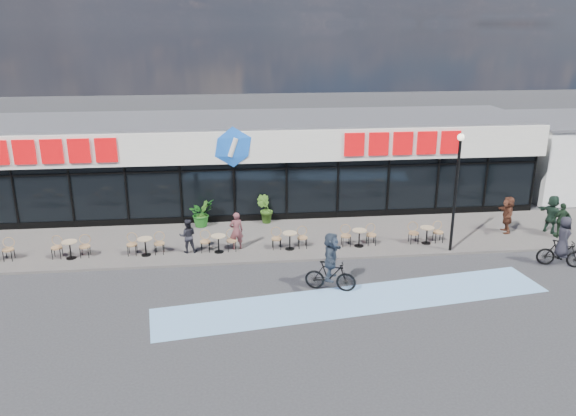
{
  "coord_description": "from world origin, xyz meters",
  "views": [
    {
      "loc": [
        -0.29,
        -18.72,
        9.16
      ],
      "look_at": [
        2.18,
        3.5,
        1.82
      ],
      "focal_mm": 35.0,
      "sensor_mm": 36.0,
      "label": 1
    }
  ],
  "objects": [
    {
      "name": "building",
      "position": [
        -0.0,
        9.93,
        2.34
      ],
      "size": [
        30.6,
        6.57,
        4.75
      ],
      "color": "black",
      "rests_on": "ground"
    },
    {
      "name": "patron_left",
      "position": [
        -0.01,
        3.45,
        0.91
      ],
      "size": [
        0.64,
        0.47,
        1.62
      ],
      "primitive_type": "imported",
      "rotation": [
        0.0,
        0.0,
        3.28
      ],
      "color": "brown",
      "rests_on": "sidewalk"
    },
    {
      "name": "lamp_post",
      "position": [
        8.92,
        2.3,
        3.06
      ],
      "size": [
        0.28,
        0.28,
        4.95
      ],
      "color": "black",
      "rests_on": "sidewalk"
    },
    {
      "name": "cyclist_a",
      "position": [
        3.26,
        -0.63,
        1.01
      ],
      "size": [
        1.93,
        1.71,
        2.21
      ],
      "color": "black",
      "rests_on": "ground"
    },
    {
      "name": "pedestrian_b",
      "position": [
        14.27,
        3.85,
        0.98
      ],
      "size": [
        1.14,
        1.7,
        1.76
      ],
      "primitive_type": "imported",
      "rotation": [
        0.0,
        0.0,
        1.99
      ],
      "color": "#1A3023",
      "rests_on": "sidewalk"
    },
    {
      "name": "cyclist_b",
      "position": [
        12.71,
        0.45,
        0.83
      ],
      "size": [
        1.87,
        1.14,
        2.08
      ],
      "color": "black",
      "rests_on": "ground"
    },
    {
      "name": "potted_plant_mid",
      "position": [
        -1.51,
        6.5,
        0.7
      ],
      "size": [
        0.7,
        0.79,
        1.21
      ],
      "primitive_type": "imported",
      "rotation": [
        0.0,
        0.0,
        1.29
      ],
      "color": "#2F5D1A",
      "rests_on": "sidewalk"
    },
    {
      "name": "potted_plant_right",
      "position": [
        1.42,
        6.62,
        0.77
      ],
      "size": [
        0.89,
        0.8,
        1.35
      ],
      "primitive_type": "imported",
      "rotation": [
        0.0,
        0.0,
        2.82
      ],
      "color": "#305418",
      "rests_on": "sidewalk"
    },
    {
      "name": "pedestrian_a",
      "position": [
        12.28,
        4.11,
        0.95
      ],
      "size": [
        0.84,
        1.65,
        1.7
      ],
      "primitive_type": "imported",
      "rotation": [
        0.0,
        0.0,
        -1.8
      ],
      "color": "#4F2A1C",
      "rests_on": "sidewalk"
    },
    {
      "name": "bistro_set_7",
      "position": [
        8.19,
        3.25,
        0.56
      ],
      "size": [
        1.54,
        0.62,
        0.9
      ],
      "color": "tan",
      "rests_on": "sidewalk"
    },
    {
      "name": "potted_plant_left",
      "position": [
        -1.59,
        6.47,
        0.74
      ],
      "size": [
        1.51,
        1.52,
        1.27
      ],
      "primitive_type": "imported",
      "rotation": [
        0.0,
        0.0,
        0.83
      ],
      "color": "#1E611B",
      "rests_on": "sidewalk"
    },
    {
      "name": "ground",
      "position": [
        0.0,
        0.0,
        0.0
      ],
      "size": [
        120.0,
        120.0,
        0.0
      ],
      "primitive_type": "plane",
      "color": "#28282B",
      "rests_on": "ground"
    },
    {
      "name": "bistro_set_2",
      "position": [
        -6.73,
        3.25,
        0.56
      ],
      "size": [
        1.54,
        0.62,
        0.9
      ],
      "color": "tan",
      "rests_on": "sidewalk"
    },
    {
      "name": "bistro_set_4",
      "position": [
        -0.76,
        3.25,
        0.56
      ],
      "size": [
        1.54,
        0.62,
        0.9
      ],
      "color": "tan",
      "rests_on": "sidewalk"
    },
    {
      "name": "bike_lane",
      "position": [
        4.0,
        -1.5,
        0.01
      ],
      "size": [
        14.17,
        4.13,
        0.01
      ],
      "primitive_type": "cube",
      "rotation": [
        0.0,
        0.0,
        0.14
      ],
      "color": "#6C9BCD",
      "rests_on": "ground"
    },
    {
      "name": "pedestrian_c",
      "position": [
        14.36,
        3.22,
        0.9
      ],
      "size": [
        0.97,
        0.49,
        1.59
      ],
      "primitive_type": "imported",
      "rotation": [
        0.0,
        0.0,
        3.25
      ],
      "color": "black",
      "rests_on": "sidewalk"
    },
    {
      "name": "bistro_set_5",
      "position": [
        2.22,
        3.25,
        0.56
      ],
      "size": [
        1.54,
        0.62,
        0.9
      ],
      "color": "tan",
      "rests_on": "sidewalk"
    },
    {
      "name": "bistro_set_6",
      "position": [
        5.2,
        3.25,
        0.56
      ],
      "size": [
        1.54,
        0.62,
        0.9
      ],
      "color": "tan",
      "rests_on": "sidewalk"
    },
    {
      "name": "sidewalk",
      "position": [
        0.0,
        4.5,
        0.05
      ],
      "size": [
        44.0,
        5.0,
        0.1
      ],
      "primitive_type": "cube",
      "color": "#504B47",
      "rests_on": "ground"
    },
    {
      "name": "patron_right",
      "position": [
        -2.02,
        3.3,
        0.83
      ],
      "size": [
        0.73,
        0.58,
        1.45
      ],
      "primitive_type": "imported",
      "rotation": [
        0.0,
        0.0,
        3.19
      ],
      "color": "black",
      "rests_on": "sidewalk"
    },
    {
      "name": "bistro_set_3",
      "position": [
        -3.75,
        3.25,
        0.56
      ],
      "size": [
        1.54,
        0.62,
        0.9
      ],
      "color": "tan",
      "rests_on": "sidewalk"
    }
  ]
}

